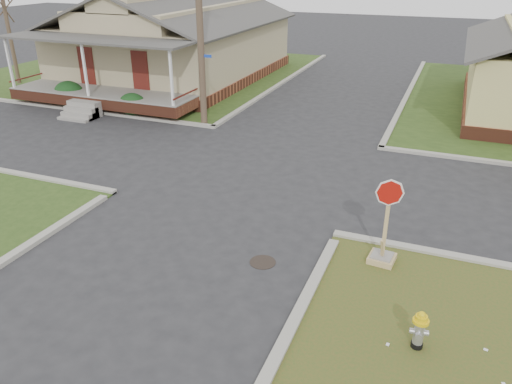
% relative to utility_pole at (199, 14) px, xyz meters
% --- Properties ---
extents(ground, '(120.00, 120.00, 0.00)m').
position_rel_utility_pole_xyz_m(ground, '(4.20, -8.90, -4.66)').
color(ground, '#262628').
rests_on(ground, ground).
extents(verge_far_left, '(19.00, 19.00, 0.05)m').
position_rel_utility_pole_xyz_m(verge_far_left, '(-8.80, 9.10, -4.64)').
color(verge_far_left, '#2C4318').
rests_on(verge_far_left, ground).
extents(curbs, '(80.00, 40.00, 0.12)m').
position_rel_utility_pole_xyz_m(curbs, '(4.20, -3.90, -4.66)').
color(curbs, '#9F9C90').
rests_on(curbs, ground).
extents(manhole, '(0.64, 0.64, 0.01)m').
position_rel_utility_pole_xyz_m(manhole, '(6.40, -9.40, -4.66)').
color(manhole, black).
rests_on(manhole, ground).
extents(corner_house, '(10.10, 15.50, 5.30)m').
position_rel_utility_pole_xyz_m(corner_house, '(-5.80, 7.78, -2.38)').
color(corner_house, brown).
rests_on(corner_house, ground).
extents(utility_pole, '(1.80, 0.28, 9.00)m').
position_rel_utility_pole_xyz_m(utility_pole, '(0.00, 0.00, 0.00)').
color(utility_pole, '#473529').
rests_on(utility_pole, ground).
extents(tree_far_left, '(0.22, 0.22, 4.90)m').
position_rel_utility_pole_xyz_m(tree_far_left, '(-13.80, 3.10, -2.16)').
color(tree_far_left, '#473529').
rests_on(tree_far_left, verge_far_left).
extents(fire_hydrant, '(0.30, 0.30, 0.81)m').
position_rel_utility_pole_xyz_m(fire_hydrant, '(10.16, -11.09, -4.17)').
color(fire_hydrant, black).
rests_on(fire_hydrant, ground).
extents(stop_sign, '(0.62, 0.60, 2.17)m').
position_rel_utility_pole_xyz_m(stop_sign, '(9.08, -8.36, -4.14)').
color(stop_sign, tan).
rests_on(stop_sign, ground).
extents(hedge_left, '(1.50, 1.23, 1.14)m').
position_rel_utility_pole_xyz_m(hedge_left, '(-7.70, 0.37, -4.04)').
color(hedge_left, '#133413').
rests_on(hedge_left, verge_far_left).
extents(hedge_right, '(1.38, 1.13, 1.05)m').
position_rel_utility_pole_xyz_m(hedge_right, '(-3.68, -0.05, -4.08)').
color(hedge_right, '#133413').
rests_on(hedge_right, verge_far_left).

